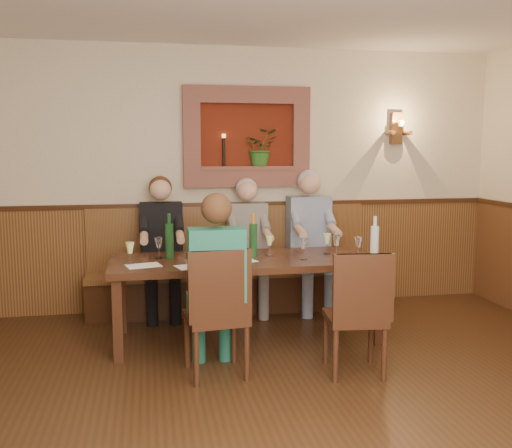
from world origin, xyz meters
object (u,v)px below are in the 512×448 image
(spittoon_bucket, at_px, (229,244))
(chair_near_right, at_px, (355,338))
(dining_table, at_px, (246,266))
(person_chair_front, at_px, (216,301))
(wine_bottle_green_b, at_px, (169,240))
(person_bench_right, at_px, (311,252))
(water_bottle, at_px, (375,242))
(person_bench_left, at_px, (162,260))
(bench, at_px, (231,280))
(wine_bottle_green_a, at_px, (253,239))
(person_bench_mid, at_px, (248,258))
(chair_near_left, at_px, (217,338))

(spittoon_bucket, bearing_deg, chair_near_right, -48.47)
(dining_table, distance_m, chair_near_right, 1.24)
(chair_near_right, distance_m, person_chair_front, 1.11)
(spittoon_bucket, distance_m, wine_bottle_green_b, 0.54)
(person_bench_right, relative_size, water_bottle, 3.85)
(chair_near_right, xyz_separation_m, person_bench_left, (-1.41, 1.79, 0.32))
(person_bench_left, bearing_deg, dining_table, -48.98)
(bench, bearing_deg, spittoon_bucket, -99.34)
(wine_bottle_green_a, relative_size, water_bottle, 1.02)
(dining_table, relative_size, person_bench_mid, 1.69)
(chair_near_left, relative_size, person_bench_left, 0.69)
(dining_table, height_order, person_bench_mid, person_bench_mid)
(wine_bottle_green_b, height_order, water_bottle, wine_bottle_green_b)
(bench, distance_m, spittoon_bucket, 1.11)
(person_bench_left, height_order, person_bench_mid, person_bench_left)
(chair_near_right, distance_m, person_bench_mid, 1.89)
(chair_near_right, relative_size, water_bottle, 2.49)
(person_bench_right, relative_size, wine_bottle_green_b, 3.75)
(chair_near_right, bearing_deg, person_bench_left, 134.72)
(dining_table, height_order, chair_near_left, chair_near_left)
(chair_near_left, distance_m, person_bench_left, 1.70)
(chair_near_left, bearing_deg, person_chair_front, 90.88)
(person_bench_right, xyz_separation_m, wine_bottle_green_a, (-0.78, -0.81, 0.29))
(person_chair_front, xyz_separation_m, wine_bottle_green_b, (-0.31, 0.91, 0.33))
(chair_near_left, height_order, wine_bottle_green_a, wine_bottle_green_a)
(person_bench_left, relative_size, person_chair_front, 1.03)
(person_bench_mid, xyz_separation_m, spittoon_bucket, (-0.32, -0.85, 0.30))
(person_bench_right, height_order, person_chair_front, person_bench_right)
(chair_near_left, xyz_separation_m, wine_bottle_green_a, (0.44, 0.82, 0.62))
(chair_near_right, distance_m, person_bench_right, 1.83)
(spittoon_bucket, bearing_deg, bench, 80.66)
(spittoon_bucket, distance_m, wine_bottle_green_a, 0.23)
(person_bench_right, bearing_deg, water_bottle, -77.59)
(wine_bottle_green_b, bearing_deg, person_bench_right, 24.65)
(water_bottle, bearing_deg, wine_bottle_green_b, 166.18)
(chair_near_left, bearing_deg, water_bottle, 12.51)
(chair_near_left, xyz_separation_m, person_chair_front, (-0.00, 0.02, 0.29))
(chair_near_left, distance_m, spittoon_bucket, 1.01)
(chair_near_right, bearing_deg, wine_bottle_green_b, 147.72)
(chair_near_left, height_order, chair_near_right, chair_near_left)
(bench, relative_size, person_chair_front, 2.12)
(person_chair_front, bearing_deg, person_bench_right, 52.96)
(person_chair_front, distance_m, wine_bottle_green_a, 0.97)
(dining_table, distance_m, person_bench_left, 1.11)
(spittoon_bucket, bearing_deg, person_bench_mid, 69.16)
(person_chair_front, bearing_deg, wine_bottle_green_b, 108.51)
(bench, xyz_separation_m, person_chair_front, (-0.37, -1.72, 0.26))
(dining_table, height_order, wine_bottle_green_b, wine_bottle_green_b)
(person_bench_left, relative_size, water_bottle, 3.72)
(water_bottle, bearing_deg, person_chair_front, -161.96)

